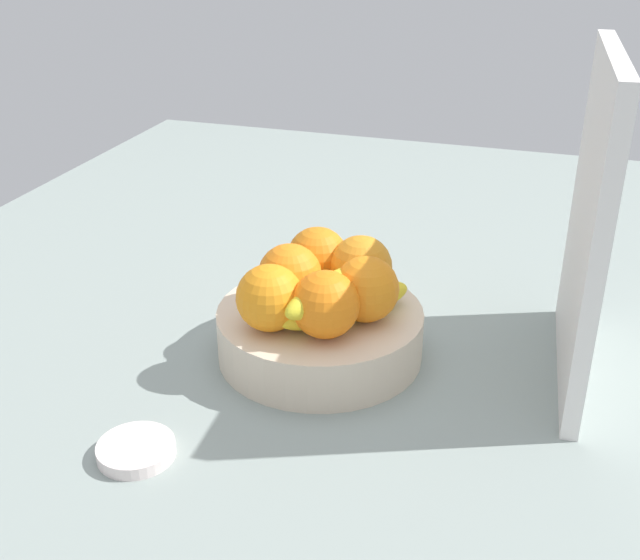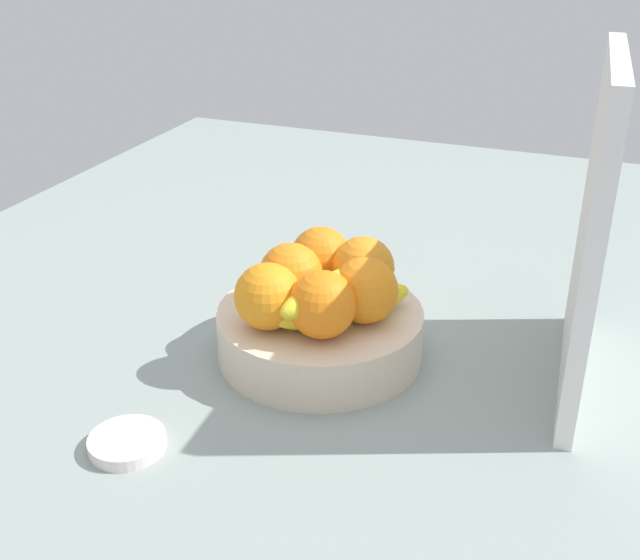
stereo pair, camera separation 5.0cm
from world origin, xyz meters
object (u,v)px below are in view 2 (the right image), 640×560
object	(u,v)px
fruit_bowl	(320,333)
jar_lid	(127,443)
banana_bunch	(341,297)
orange_center	(322,305)
cutting_board	(591,231)
orange_back_right	(363,268)
orange_top_stack	(321,257)
orange_back_left	(365,290)
orange_front_left	(291,275)
orange_front_right	(268,296)

from	to	relation	value
fruit_bowl	jar_lid	distance (cm)	26.25
banana_bunch	jar_lid	size ratio (longest dim) A/B	2.22
orange_center	cutting_board	size ratio (longest dim) A/B	0.21
fruit_bowl	orange_back_right	bearing A→B (deg)	147.71
banana_bunch	jar_lid	distance (cm)	27.70
orange_back_right	orange_top_stack	bearing A→B (deg)	-99.53
jar_lid	fruit_bowl	bearing A→B (deg)	154.16
orange_back_right	orange_top_stack	distance (cm)	5.82
orange_top_stack	jar_lid	bearing A→B (deg)	-16.85
orange_back_left	banana_bunch	size ratio (longest dim) A/B	0.44
fruit_bowl	orange_front_left	bearing A→B (deg)	-97.17
orange_front_right	banana_bunch	size ratio (longest dim) A/B	0.44
orange_top_stack	cutting_board	bearing A→B (deg)	89.13
orange_back_left	orange_top_stack	bearing A→B (deg)	-129.75
orange_center	banana_bunch	world-z (taller)	orange_center
fruit_bowl	orange_top_stack	world-z (taller)	orange_top_stack
orange_top_stack	cutting_board	size ratio (longest dim) A/B	0.21
fruit_bowl	orange_center	xyz separation A→B (cm)	(5.10, 2.23, 6.75)
orange_front_right	jar_lid	world-z (taller)	orange_front_right
orange_front_right	orange_top_stack	size ratio (longest dim) A/B	1.00
cutting_board	jar_lid	bearing A→B (deg)	-56.91
banana_bunch	jar_lid	xyz separation A→B (cm)	(22.06, -14.51, -8.38)
orange_front_left	jar_lid	world-z (taller)	orange_front_left
fruit_bowl	orange_front_left	distance (cm)	7.79
fruit_bowl	cutting_board	xyz separation A→B (cm)	(-5.86, 28.14, 15.02)
orange_center	orange_back_left	world-z (taller)	same
orange_front_left	orange_back_left	world-z (taller)	same
fruit_bowl	cutting_board	distance (cm)	32.43
orange_center	orange_front_right	bearing A→B (deg)	-86.46
fruit_bowl	orange_front_right	size ratio (longest dim) A/B	3.21
orange_back_left	orange_back_right	world-z (taller)	same
cutting_board	jar_lid	size ratio (longest dim) A/B	4.66
orange_center	orange_back_left	distance (cm)	5.88
orange_center	banana_bunch	size ratio (longest dim) A/B	0.44
jar_lid	orange_back_left	bearing A→B (deg)	144.10
orange_front_left	jar_lid	bearing A→B (deg)	-17.44
banana_bunch	jar_lid	bearing A→B (deg)	-33.33
jar_lid	orange_front_right	bearing A→B (deg)	157.85
banana_bunch	orange_center	bearing A→B (deg)	-13.67
fruit_bowl	orange_front_left	size ratio (longest dim) A/B	3.21
orange_front_left	jar_lid	distance (cm)	26.75
orange_back_left	cutting_board	bearing A→B (deg)	104.97
cutting_board	jar_lid	world-z (taller)	cutting_board
fruit_bowl	orange_back_right	size ratio (longest dim) A/B	3.21
fruit_bowl	orange_top_stack	distance (cm)	9.54
orange_back_left	jar_lid	bearing A→B (deg)	-35.90
orange_back_right	orange_top_stack	world-z (taller)	same
fruit_bowl	orange_center	bearing A→B (deg)	23.63
orange_center	banana_bunch	xyz separation A→B (cm)	(-3.62, 0.88, -0.67)
orange_front_left	orange_back_right	distance (cm)	8.72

